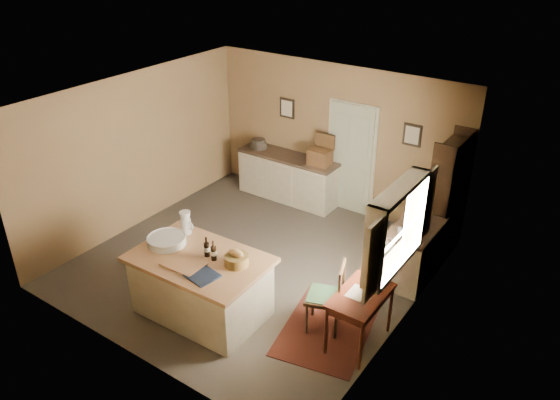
% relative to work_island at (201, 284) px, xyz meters
% --- Properties ---
extents(ground, '(5.00, 5.00, 0.00)m').
position_rel_work_island_xyz_m(ground, '(-0.13, 1.37, -0.48)').
color(ground, brown).
rests_on(ground, ground).
extents(wall_back, '(5.00, 0.10, 2.70)m').
position_rel_work_island_xyz_m(wall_back, '(-0.13, 3.87, 0.87)').
color(wall_back, olive).
rests_on(wall_back, ground).
extents(wall_front, '(5.00, 0.10, 2.70)m').
position_rel_work_island_xyz_m(wall_front, '(-0.13, -1.13, 0.87)').
color(wall_front, olive).
rests_on(wall_front, ground).
extents(wall_left, '(0.10, 5.00, 2.70)m').
position_rel_work_island_xyz_m(wall_left, '(-2.63, 1.37, 0.87)').
color(wall_left, olive).
rests_on(wall_left, ground).
extents(wall_right, '(0.10, 5.00, 2.70)m').
position_rel_work_island_xyz_m(wall_right, '(2.37, 1.37, 0.87)').
color(wall_right, olive).
rests_on(wall_right, ground).
extents(ceiling, '(5.00, 5.00, 0.00)m').
position_rel_work_island_xyz_m(ceiling, '(-0.13, 1.37, 2.22)').
color(ceiling, silver).
rests_on(ceiling, wall_back).
extents(door, '(0.97, 0.06, 2.11)m').
position_rel_work_island_xyz_m(door, '(0.22, 3.84, 0.57)').
color(door, '#B5BB9C').
rests_on(door, ground).
extents(framed_prints, '(2.82, 0.02, 0.38)m').
position_rel_work_island_xyz_m(framed_prints, '(0.07, 3.85, 1.24)').
color(framed_prints, black).
rests_on(framed_prints, ground).
extents(window, '(0.25, 1.99, 1.12)m').
position_rel_work_island_xyz_m(window, '(2.29, 1.17, 1.07)').
color(window, beige).
rests_on(window, ground).
extents(work_island, '(1.85, 1.23, 1.20)m').
position_rel_work_island_xyz_m(work_island, '(0.00, 0.00, 0.00)').
color(work_island, beige).
rests_on(work_island, ground).
extents(sideboard, '(2.03, 0.58, 1.18)m').
position_rel_work_island_xyz_m(sideboard, '(-0.96, 3.57, -0.00)').
color(sideboard, beige).
rests_on(sideboard, ground).
extents(rug, '(1.40, 1.79, 0.01)m').
position_rel_work_island_xyz_m(rug, '(1.62, 0.69, -0.48)').
color(rug, '#43180F').
rests_on(rug, ground).
extents(writing_desk, '(0.56, 0.92, 0.82)m').
position_rel_work_island_xyz_m(writing_desk, '(2.07, 0.69, 0.19)').
color(writing_desk, '#3A160C').
rests_on(writing_desk, ground).
extents(desk_chair, '(0.60, 0.60, 1.01)m').
position_rel_work_island_xyz_m(desk_chair, '(1.55, 0.69, 0.02)').
color(desk_chair, black).
rests_on(desk_chair, ground).
extents(right_cabinet, '(0.63, 1.13, 0.99)m').
position_rel_work_island_xyz_m(right_cabinet, '(2.07, 2.45, -0.02)').
color(right_cabinet, beige).
rests_on(right_cabinet, ground).
extents(shelving_unit, '(0.35, 0.92, 2.05)m').
position_rel_work_island_xyz_m(shelving_unit, '(2.22, 3.37, 0.54)').
color(shelving_unit, black).
rests_on(shelving_unit, ground).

